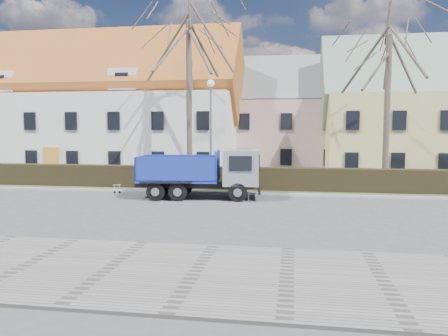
% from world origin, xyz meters
% --- Properties ---
extents(ground, '(120.00, 120.00, 0.00)m').
position_xyz_m(ground, '(0.00, 0.00, 0.00)').
color(ground, '#464749').
extents(sidewalk_near, '(80.00, 5.00, 0.08)m').
position_xyz_m(sidewalk_near, '(0.00, -8.50, 0.04)').
color(sidewalk_near, gray).
rests_on(sidewalk_near, ground).
extents(curb_far, '(80.00, 0.30, 0.12)m').
position_xyz_m(curb_far, '(0.00, 4.60, 0.06)').
color(curb_far, '#9E9D9C').
rests_on(curb_far, ground).
extents(grass_strip, '(80.00, 3.00, 0.10)m').
position_xyz_m(grass_strip, '(0.00, 6.20, 0.05)').
color(grass_strip, '#3E4627').
rests_on(grass_strip, ground).
extents(hedge, '(60.00, 0.90, 1.30)m').
position_xyz_m(hedge, '(0.00, 6.00, 0.65)').
color(hedge, black).
rests_on(hedge, ground).
extents(building_white, '(26.80, 10.80, 9.50)m').
position_xyz_m(building_white, '(-13.00, 16.00, 4.75)').
color(building_white, white).
rests_on(building_white, ground).
extents(building_pink, '(10.80, 8.80, 8.00)m').
position_xyz_m(building_pink, '(4.00, 20.00, 4.00)').
color(building_pink, tan).
rests_on(building_pink, ground).
extents(building_yellow, '(18.80, 10.80, 8.50)m').
position_xyz_m(building_yellow, '(16.00, 17.00, 4.25)').
color(building_yellow, '#D4C274').
rests_on(building_yellow, ground).
extents(tree_1, '(9.20, 9.20, 12.65)m').
position_xyz_m(tree_1, '(-2.00, 8.50, 6.33)').
color(tree_1, '#4E4136').
rests_on(tree_1, ground).
extents(tree_2, '(8.00, 8.00, 11.00)m').
position_xyz_m(tree_2, '(10.00, 8.50, 5.50)').
color(tree_2, '#4E4136').
rests_on(tree_2, ground).
extents(dump_truck, '(6.65, 3.01, 2.58)m').
position_xyz_m(dump_truck, '(-0.39, 3.04, 1.29)').
color(dump_truck, navy).
rests_on(dump_truck, ground).
extents(streetlight, '(0.51, 0.51, 6.53)m').
position_xyz_m(streetlight, '(-0.32, 7.00, 3.26)').
color(streetlight, gray).
rests_on(streetlight, ground).
extents(cart_frame, '(0.70, 0.55, 0.56)m').
position_xyz_m(cart_frame, '(-5.17, 3.84, 0.28)').
color(cart_frame, silver).
rests_on(cart_frame, ground).
extents(parked_car_a, '(4.14, 2.51, 1.32)m').
position_xyz_m(parked_car_a, '(-4.77, 10.82, 0.66)').
color(parked_car_a, black).
rests_on(parked_car_a, ground).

